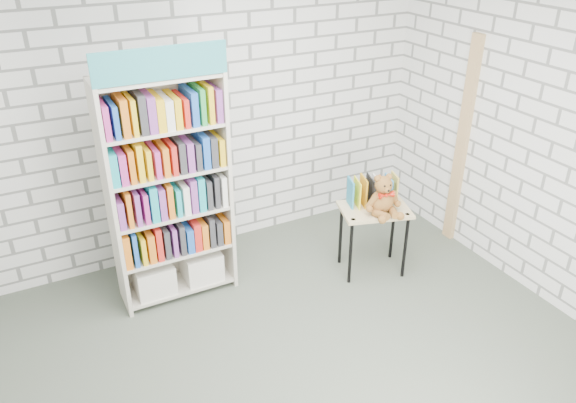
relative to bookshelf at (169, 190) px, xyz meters
name	(u,v)px	position (x,y,z in m)	size (l,w,h in m)	color
ground	(308,363)	(0.59, -1.36, -1.02)	(4.50, 4.50, 0.00)	#4B5346
room_shell	(313,147)	(0.59, -1.36, 0.77)	(4.52, 4.02, 2.81)	silver
bookshelf	(169,190)	(0.00, 0.00, 0.00)	(0.99, 0.39, 2.23)	beige
display_table	(374,217)	(1.73, -0.53, -0.44)	(0.71, 0.59, 0.66)	tan
table_books	(372,191)	(1.76, -0.44, -0.22)	(0.47, 0.31, 0.26)	teal
teddy_bear	(383,199)	(1.74, -0.64, -0.20)	(0.34, 0.32, 0.37)	brown
door_trim	(462,144)	(2.81, -0.41, 0.03)	(0.05, 0.12, 2.10)	tan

